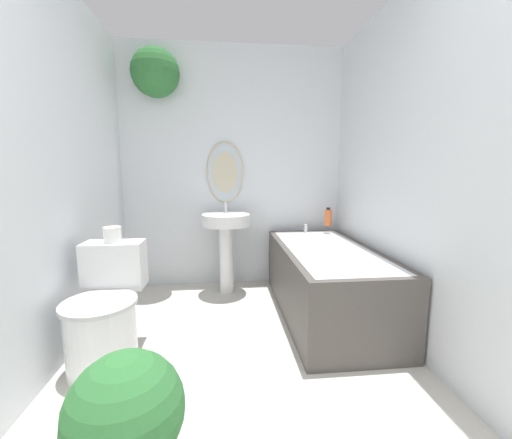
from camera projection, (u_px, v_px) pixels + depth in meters
name	position (u px, v px, depth m)	size (l,w,h in m)	color
wall_back	(219.00, 151.00, 3.14)	(2.33, 0.44, 2.40)	silver
wall_left	(34.00, 166.00, 1.71)	(0.06, 2.89, 2.40)	silver
wall_right	(425.00, 167.00, 1.94)	(0.06, 2.89, 2.40)	silver
toilet	(105.00, 316.00, 1.90)	(0.42, 0.60, 0.72)	white
pedestal_sink	(226.00, 234.00, 3.00)	(0.46, 0.46, 0.87)	white
bathtub	(326.00, 279.00, 2.58)	(0.73, 1.55, 0.64)	#4C4742
shampoo_bottle	(328.00, 217.00, 3.14)	(0.07, 0.07, 0.18)	#DB6633
potted_plant	(126.00, 416.00, 1.10)	(0.41, 0.41, 0.55)	silver
toilet_paper_roll	(113.00, 234.00, 2.05)	(0.11, 0.11, 0.10)	white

